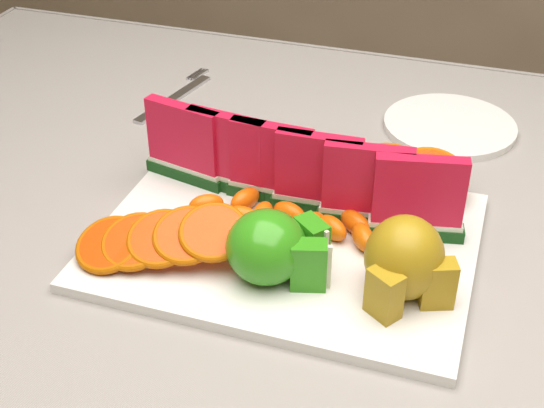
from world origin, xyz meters
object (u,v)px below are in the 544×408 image
apple_cluster (274,248)px  fork (176,96)px  side_plate (450,126)px  platter (286,241)px  pear_cluster (405,261)px

apple_cluster → fork: apple_cluster is taller
apple_cluster → side_plate: 0.41m
platter → fork: bearing=132.1°
platter → pear_cluster: (0.13, -0.05, 0.04)m
pear_cluster → apple_cluster: bearing=-174.2°
apple_cluster → pear_cluster: (0.13, 0.01, 0.01)m
apple_cluster → side_plate: size_ratio=0.56×
side_plate → fork: bearing=-175.6°
pear_cluster → fork: 0.52m
side_plate → fork: side_plate is taller
apple_cluster → pear_cluster: size_ratio=1.09×
pear_cluster → fork: (-0.40, 0.34, -0.05)m
side_plate → platter: bearing=-112.8°
pear_cluster → side_plate: size_ratio=0.51×
platter → side_plate: size_ratio=1.95×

